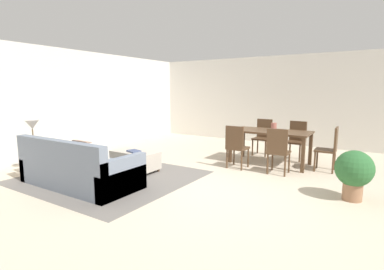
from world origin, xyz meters
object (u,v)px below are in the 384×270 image
object	(u,v)px
dining_chair_far_left	(263,135)
vase_centerpiece	(274,127)
dining_table	(270,135)
potted_plant	(354,171)
table_lamp	(32,126)
book_on_ottoman	(134,151)
couch	(78,169)
dining_chair_far_right	(296,138)
ottoman_table	(135,160)
dining_chair_near_right	(278,149)
dining_chair_head_east	(330,147)
dining_chair_near_left	(236,144)
side_table	(34,152)

from	to	relation	value
dining_chair_far_left	vase_centerpiece	size ratio (longest dim) A/B	5.09
dining_table	potted_plant	size ratio (longest dim) A/B	2.25
table_lamp	book_on_ottoman	distance (m)	2.03
couch	dining_chair_far_right	world-z (taller)	dining_chair_far_right
ottoman_table	vase_centerpiece	xyz separation A→B (m)	(2.24, 2.06, 0.62)
dining_chair_near_right	vase_centerpiece	xyz separation A→B (m)	(-0.33, 0.75, 0.33)
dining_chair_far_left	dining_chair_head_east	xyz separation A→B (m)	(1.69, -0.81, 0.00)
dining_chair_far_left	vase_centerpiece	xyz separation A→B (m)	(0.53, -0.86, 0.33)
book_on_ottoman	ottoman_table	bearing A→B (deg)	111.68
dining_table	potted_plant	bearing A→B (deg)	-40.88
dining_chair_far_left	book_on_ottoman	size ratio (longest dim) A/B	3.54
dining_chair_near_left	potted_plant	distance (m)	2.37
dining_chair_far_right	dining_table	bearing A→B (deg)	-117.58
couch	dining_chair_near_left	world-z (taller)	dining_chair_near_left
couch	dining_chair_near_left	distance (m)	3.15
couch	dining_chair_near_left	bearing A→B (deg)	53.99
side_table	vase_centerpiece	world-z (taller)	vase_centerpiece
table_lamp	vase_centerpiece	world-z (taller)	table_lamp
dining_chair_far_right	book_on_ottoman	bearing A→B (deg)	-131.07
couch	dining_chair_near_right	size ratio (longest dim) A/B	2.37
ottoman_table	dining_chair_near_left	world-z (taller)	dining_chair_near_left
ottoman_table	book_on_ottoman	world-z (taller)	book_on_ottoman
dining_chair_near_left	dining_chair_far_left	xyz separation A→B (m)	(0.02, 1.63, 0.00)
dining_table	ottoman_table	bearing A→B (deg)	-136.00
ottoman_table	side_table	world-z (taller)	side_table
dining_chair_near_right	vase_centerpiece	world-z (taller)	vase_centerpiece
dining_chair_near_left	dining_chair_head_east	size ratio (longest dim) A/B	1.00
dining_table	dining_chair_near_right	distance (m)	0.89
couch	potted_plant	size ratio (longest dim) A/B	2.84
potted_plant	dining_chair_near_right	bearing A→B (deg)	150.72
dining_chair_near_right	book_on_ottoman	world-z (taller)	dining_chair_near_right
dining_chair_head_east	side_table	bearing A→B (deg)	-146.01
ottoman_table	dining_chair_near_left	size ratio (longest dim) A/B	1.07
dining_chair_head_east	book_on_ottoman	xyz separation A→B (m)	(-3.37, -2.16, -0.09)
couch	table_lamp	world-z (taller)	table_lamp
couch	dining_table	size ratio (longest dim) A/B	1.26
ottoman_table	side_table	bearing A→B (deg)	-141.58
ottoman_table	book_on_ottoman	xyz separation A→B (m)	(0.02, -0.06, 0.19)
dining_chair_near_right	dining_table	bearing A→B (deg)	117.86
book_on_ottoman	dining_table	bearing A→B (deg)	45.11
vase_centerpiece	ottoman_table	bearing A→B (deg)	-137.37
dining_table	book_on_ottoman	xyz separation A→B (m)	(-2.13, -2.14, -0.24)
table_lamp	dining_chair_near_right	world-z (taller)	table_lamp
book_on_ottoman	side_table	bearing A→B (deg)	-143.35
dining_table	side_table	bearing A→B (deg)	-138.22
dining_chair_far_right	ottoman_table	bearing A→B (deg)	-131.91
couch	dining_chair_far_left	size ratio (longest dim) A/B	2.37
dining_table	dining_chair_far_right	bearing A→B (deg)	62.42
ottoman_table	dining_chair_far_left	world-z (taller)	dining_chair_far_left
dining_chair_far_left	book_on_ottoman	bearing A→B (deg)	-119.50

